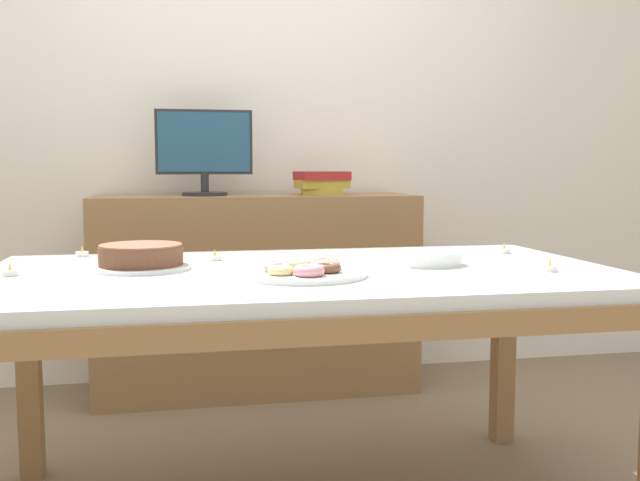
# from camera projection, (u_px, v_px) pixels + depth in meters

# --- Properties ---
(wall_back) EXTENTS (8.00, 0.10, 2.60)m
(wall_back) POSITION_uv_depth(u_px,v_px,m) (248.00, 110.00, 3.46)
(wall_back) COLOR silver
(wall_back) RESTS_ON ground
(dining_table) EXTENTS (1.79, 1.01, 0.73)m
(dining_table) POSITION_uv_depth(u_px,v_px,m) (303.00, 297.00, 2.02)
(dining_table) COLOR silver
(dining_table) RESTS_ON ground
(sideboard) EXTENTS (1.44, 0.44, 0.90)m
(sideboard) POSITION_uv_depth(u_px,v_px,m) (256.00, 293.00, 3.25)
(sideboard) COLOR olive
(sideboard) RESTS_ON ground
(computer_monitor) EXTENTS (0.42, 0.20, 0.38)m
(computer_monitor) POSITION_uv_depth(u_px,v_px,m) (204.00, 153.00, 3.14)
(computer_monitor) COLOR #262628
(computer_monitor) RESTS_ON sideboard
(book_stack) EXTENTS (0.24, 0.21, 0.11)m
(book_stack) POSITION_uv_depth(u_px,v_px,m) (322.00, 182.00, 3.26)
(book_stack) COLOR #B29933
(book_stack) RESTS_ON sideboard
(cake_chocolate_round) EXTENTS (0.27, 0.27, 0.07)m
(cake_chocolate_round) POSITION_uv_depth(u_px,v_px,m) (141.00, 257.00, 2.01)
(cake_chocolate_round) COLOR white
(cake_chocolate_round) RESTS_ON dining_table
(pastry_platter) EXTENTS (0.33, 0.33, 0.04)m
(pastry_platter) POSITION_uv_depth(u_px,v_px,m) (304.00, 271.00, 1.88)
(pastry_platter) COLOR white
(pastry_platter) RESTS_ON dining_table
(plate_stack) EXTENTS (0.21, 0.21, 0.04)m
(plate_stack) POSITION_uv_depth(u_px,v_px,m) (426.00, 258.00, 2.11)
(plate_stack) COLOR white
(plate_stack) RESTS_ON dining_table
(tealight_near_front) EXTENTS (0.04, 0.04, 0.04)m
(tealight_near_front) POSITION_uv_depth(u_px,v_px,m) (504.00, 250.00, 2.39)
(tealight_near_front) COLOR silver
(tealight_near_front) RESTS_ON dining_table
(tealight_centre) EXTENTS (0.04, 0.04, 0.04)m
(tealight_centre) POSITION_uv_depth(u_px,v_px,m) (215.00, 257.00, 2.20)
(tealight_centre) COLOR silver
(tealight_centre) RESTS_ON dining_table
(tealight_right_edge) EXTENTS (0.04, 0.04, 0.04)m
(tealight_right_edge) POSITION_uv_depth(u_px,v_px,m) (10.00, 272.00, 1.88)
(tealight_right_edge) COLOR silver
(tealight_right_edge) RESTS_ON dining_table
(tealight_left_edge) EXTENTS (0.04, 0.04, 0.04)m
(tealight_left_edge) POSITION_uv_depth(u_px,v_px,m) (550.00, 268.00, 1.97)
(tealight_left_edge) COLOR silver
(tealight_left_edge) RESTS_ON dining_table
(tealight_near_cakes) EXTENTS (0.04, 0.04, 0.04)m
(tealight_near_cakes) POSITION_uv_depth(u_px,v_px,m) (82.00, 254.00, 2.29)
(tealight_near_cakes) COLOR silver
(tealight_near_cakes) RESTS_ON dining_table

